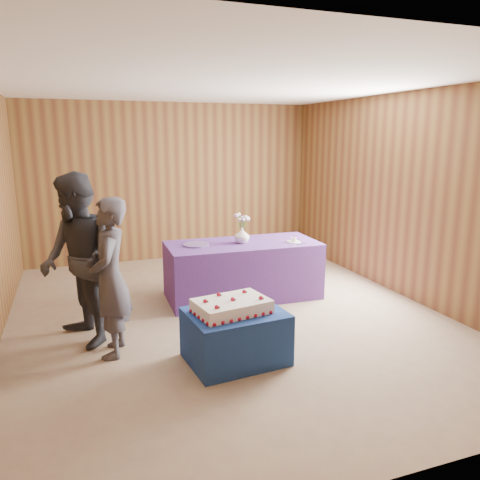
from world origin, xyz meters
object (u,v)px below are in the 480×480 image
cake_table (235,336)px  vase (242,235)px  serving_table (243,270)px  sheet_cake (232,306)px  guest_right (78,261)px  guest_left (110,278)px

cake_table → vase: size_ratio=4.33×
serving_table → sheet_cake: (-0.74, -1.71, 0.19)m
vase → cake_table: bearing=-111.9°
serving_table → vase: 0.48m
sheet_cake → guest_right: 1.65m
guest_right → vase: bearing=92.6°
sheet_cake → cake_table: bearing=-9.1°
cake_table → sheet_cake: 0.31m
cake_table → serving_table: size_ratio=0.45×
cake_table → sheet_cake: size_ratio=1.16×
guest_right → sheet_cake: bearing=37.0°
serving_table → guest_left: 2.17m
vase → guest_left: bearing=-147.0°
guest_left → sheet_cake: bearing=74.0°
sheet_cake → guest_right: guest_right is taller
cake_table → serving_table: bearing=62.3°
cake_table → serving_table: (0.70, 1.71, 0.12)m
serving_table → vase: (-0.01, -0.00, 0.48)m
cake_table → sheet_cake: (-0.04, -0.00, 0.31)m
serving_table → guest_right: size_ratio=1.12×
vase → guest_right: guest_right is taller
cake_table → guest_left: bearing=147.6°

